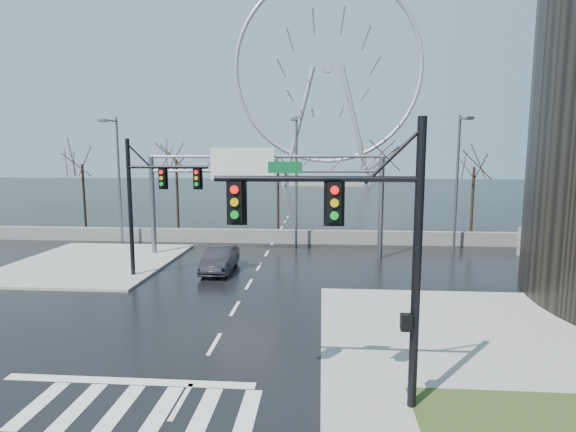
# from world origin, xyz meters

# --- Properties ---
(ground) EXTENTS (260.00, 260.00, 0.00)m
(ground) POSITION_xyz_m (0.00, 0.00, 0.00)
(ground) COLOR black
(ground) RESTS_ON ground
(sidewalk_right_ext) EXTENTS (12.00, 10.00, 0.15)m
(sidewalk_right_ext) POSITION_xyz_m (10.00, 2.00, 0.07)
(sidewalk_right_ext) COLOR gray
(sidewalk_right_ext) RESTS_ON ground
(sidewalk_far) EXTENTS (10.00, 12.00, 0.15)m
(sidewalk_far) POSITION_xyz_m (-11.00, 12.00, 0.07)
(sidewalk_far) COLOR gray
(sidewalk_far) RESTS_ON ground
(grass_strip) EXTENTS (5.00, 4.00, 0.02)m
(grass_strip) POSITION_xyz_m (9.00, -5.00, 0.15)
(grass_strip) COLOR #2D411B
(grass_strip) RESTS_ON sidewalk_near
(barrier_wall) EXTENTS (52.00, 0.50, 1.10)m
(barrier_wall) POSITION_xyz_m (0.00, 20.00, 0.55)
(barrier_wall) COLOR slate
(barrier_wall) RESTS_ON ground
(signal_mast_near) EXTENTS (5.52, 0.41, 8.00)m
(signal_mast_near) POSITION_xyz_m (5.14, -4.04, 4.87)
(signal_mast_near) COLOR black
(signal_mast_near) RESTS_ON ground
(signal_mast_far) EXTENTS (4.72, 0.41, 8.00)m
(signal_mast_far) POSITION_xyz_m (-5.87, 8.96, 4.83)
(signal_mast_far) COLOR black
(signal_mast_far) RESTS_ON ground
(sign_gantry) EXTENTS (16.36, 0.40, 7.60)m
(sign_gantry) POSITION_xyz_m (-0.38, 14.96, 5.18)
(sign_gantry) COLOR slate
(sign_gantry) RESTS_ON ground
(streetlight_left) EXTENTS (0.50, 2.55, 10.00)m
(streetlight_left) POSITION_xyz_m (-12.00, 18.16, 5.89)
(streetlight_left) COLOR slate
(streetlight_left) RESTS_ON ground
(streetlight_mid) EXTENTS (0.50, 2.55, 10.00)m
(streetlight_mid) POSITION_xyz_m (2.00, 18.16, 5.89)
(streetlight_mid) COLOR slate
(streetlight_mid) RESTS_ON ground
(streetlight_right) EXTENTS (0.50, 2.55, 10.00)m
(streetlight_right) POSITION_xyz_m (14.00, 18.16, 5.89)
(streetlight_right) COLOR slate
(streetlight_right) RESTS_ON ground
(tree_far_left) EXTENTS (3.50, 3.50, 7.00)m
(tree_far_left) POSITION_xyz_m (-18.00, 24.00, 5.57)
(tree_far_left) COLOR black
(tree_far_left) RESTS_ON ground
(tree_left) EXTENTS (3.75, 3.75, 7.50)m
(tree_left) POSITION_xyz_m (-9.00, 23.50, 5.98)
(tree_left) COLOR black
(tree_left) RESTS_ON ground
(tree_center) EXTENTS (3.25, 3.25, 6.50)m
(tree_center) POSITION_xyz_m (0.00, 24.50, 5.17)
(tree_center) COLOR black
(tree_center) RESTS_ON ground
(tree_right) EXTENTS (3.90, 3.90, 7.80)m
(tree_right) POSITION_xyz_m (9.00, 23.50, 6.22)
(tree_right) COLOR black
(tree_right) RESTS_ON ground
(tree_far_right) EXTENTS (3.40, 3.40, 6.80)m
(tree_far_right) POSITION_xyz_m (17.00, 24.00, 5.41)
(tree_far_right) COLOR black
(tree_far_right) RESTS_ON ground
(ferris_wheel) EXTENTS (45.00, 6.00, 50.91)m
(ferris_wheel) POSITION_xyz_m (5.00, 95.00, 26.13)
(ferris_wheel) COLOR gray
(ferris_wheel) RESTS_ON ground
(car) EXTENTS (1.60, 4.57, 1.51)m
(car) POSITION_xyz_m (-2.22, 10.68, 0.75)
(car) COLOR black
(car) RESTS_ON ground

